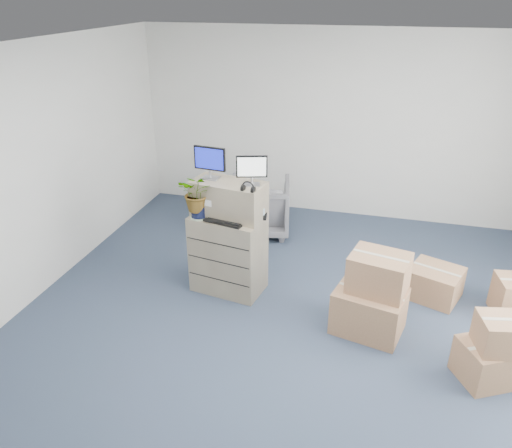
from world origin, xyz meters
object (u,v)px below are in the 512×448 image
object	(u,v)px
monitor_left	(210,161)
office_chair	(260,204)
keyboard	(225,221)
water_bottle	(233,208)
monitor_right	(252,169)
potted_plant	(198,198)
filing_cabinet_lower	(228,254)

from	to	relation	value
monitor_left	office_chair	bearing A→B (deg)	89.36
keyboard	water_bottle	distance (m)	0.20
monitor_right	potted_plant	bearing A→B (deg)	174.98
keyboard	office_chair	world-z (taller)	keyboard
filing_cabinet_lower	office_chair	distance (m)	1.60
monitor_right	water_bottle	bearing A→B (deg)	160.85
water_bottle	office_chair	xyz separation A→B (m)	(-0.10, 1.57, -0.61)
water_bottle	monitor_right	bearing A→B (deg)	-2.67
office_chair	filing_cabinet_lower	bearing A→B (deg)	79.23
monitor_right	office_chair	size ratio (longest dim) A/B	0.38
filing_cabinet_lower	office_chair	bearing A→B (deg)	100.79
monitor_left	water_bottle	size ratio (longest dim) A/B	1.81
keyboard	potted_plant	xyz separation A→B (m)	(-0.32, 0.04, 0.23)
filing_cabinet_lower	monitor_left	size ratio (longest dim) A/B	2.54
office_chair	keyboard	bearing A→B (deg)	79.70
monitor_right	potted_plant	size ratio (longest dim) A/B	0.68
water_bottle	potted_plant	bearing A→B (deg)	-160.63
monitor_right	office_chair	bearing A→B (deg)	84.99
monitor_right	office_chair	world-z (taller)	monitor_right
keyboard	filing_cabinet_lower	bearing A→B (deg)	109.89
water_bottle	potted_plant	distance (m)	0.41
filing_cabinet_lower	water_bottle	distance (m)	0.58
filing_cabinet_lower	monitor_right	world-z (taller)	monitor_right
monitor_left	potted_plant	size ratio (longest dim) A/B	0.76
monitor_left	monitor_right	bearing A→B (deg)	-2.48
monitor_left	water_bottle	xyz separation A→B (m)	(0.28, -0.07, -0.51)
monitor_right	water_bottle	distance (m)	0.53
keyboard	office_chair	bearing A→B (deg)	104.52
office_chair	monitor_right	bearing A→B (deg)	89.37
filing_cabinet_lower	water_bottle	size ratio (longest dim) A/B	4.58
filing_cabinet_lower	keyboard	bearing A→B (deg)	-73.37
filing_cabinet_lower	keyboard	xyz separation A→B (m)	(0.02, -0.14, 0.48)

